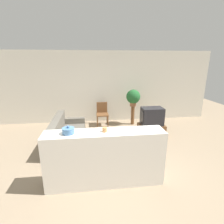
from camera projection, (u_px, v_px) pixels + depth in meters
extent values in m
plane|color=gray|center=(104.00, 171.00, 3.82)|extent=(14.00, 14.00, 0.00)
cube|color=silver|center=(97.00, 87.00, 6.71)|extent=(9.00, 0.06, 2.70)
cube|color=#605B51|center=(70.00, 139.00, 4.93)|extent=(0.82, 1.72, 0.40)
cube|color=#605B51|center=(57.00, 126.00, 4.77)|extent=(0.20, 1.72, 0.43)
cube|color=#605B51|center=(66.00, 150.00, 4.16)|extent=(0.82, 0.16, 0.57)
cube|color=#605B51|center=(72.00, 126.00, 5.64)|extent=(0.82, 0.16, 0.57)
cube|color=brown|center=(151.00, 130.00, 5.54)|extent=(0.80, 0.50, 0.40)
cube|color=#232328|center=(152.00, 116.00, 5.40)|extent=(0.65, 0.44, 0.54)
cube|color=black|center=(142.00, 117.00, 5.37)|extent=(0.02, 0.36, 0.42)
cube|color=brown|center=(102.00, 114.00, 6.46)|extent=(0.44, 0.44, 0.04)
cube|color=brown|center=(102.00, 107.00, 6.59)|extent=(0.40, 0.04, 0.40)
cylinder|color=brown|center=(98.00, 122.00, 6.32)|extent=(0.04, 0.04, 0.40)
cylinder|color=brown|center=(108.00, 122.00, 6.37)|extent=(0.04, 0.04, 0.40)
cylinder|color=brown|center=(97.00, 119.00, 6.68)|extent=(0.04, 0.04, 0.40)
cylinder|color=brown|center=(107.00, 118.00, 6.73)|extent=(0.04, 0.04, 0.40)
cylinder|color=brown|center=(133.00, 115.00, 6.59)|extent=(0.13, 0.13, 0.71)
cylinder|color=#8E5B3D|center=(133.00, 104.00, 6.47)|extent=(0.23, 0.23, 0.14)
sphere|color=#23602D|center=(133.00, 97.00, 6.39)|extent=(0.51, 0.51, 0.51)
cube|color=white|center=(105.00, 158.00, 3.33)|extent=(2.24, 0.44, 1.08)
cylinder|color=#4C7AAD|center=(68.00, 131.00, 3.09)|extent=(0.22, 0.22, 0.11)
sphere|color=#4C7AAD|center=(68.00, 127.00, 3.07)|extent=(0.05, 0.05, 0.05)
cylinder|color=#C6844C|center=(105.00, 130.00, 3.17)|extent=(0.09, 0.09, 0.08)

